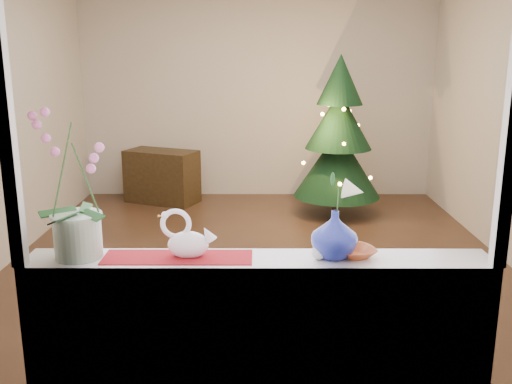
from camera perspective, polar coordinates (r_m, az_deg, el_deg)
ground at (r=5.24m, az=0.19°, el=-6.91°), size 5.00×5.00×0.00m
wall_back at (r=7.41m, az=0.18°, el=9.96°), size 4.50×0.10×2.70m
wall_front at (r=2.45m, az=0.27°, el=1.77°), size 4.50×0.10×2.70m
window_apron at (r=2.82m, az=0.24°, el=-16.41°), size 2.20×0.08×0.88m
windowsill at (r=2.71m, az=0.25°, el=-7.00°), size 2.20×0.26×0.04m
window_frame at (r=2.43m, az=0.28°, el=10.00°), size 2.22×0.06×1.60m
runner at (r=2.72m, az=-7.82°, el=-6.48°), size 0.70×0.20×0.01m
orchid_pot at (r=2.74m, az=-17.76°, el=0.69°), size 0.27×0.27×0.70m
swan at (r=2.69m, az=-6.83°, el=-4.24°), size 0.28×0.16×0.22m
blue_vase at (r=2.69m, az=7.86°, el=-3.87°), size 0.26×0.26×0.26m
lily at (r=2.63m, az=8.03°, el=0.88°), size 0.14×0.08×0.20m
paperweight at (r=2.68m, az=6.31°, el=-6.01°), size 0.08×0.08×0.07m
amber_dish at (r=2.75m, az=9.91°, el=-6.02°), size 0.20×0.20×0.04m
xmas_tree at (r=6.62m, az=8.24°, el=5.57°), size 1.33×1.33×1.83m
side_table at (r=7.26m, az=-9.38°, el=1.54°), size 0.98×0.75×0.66m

